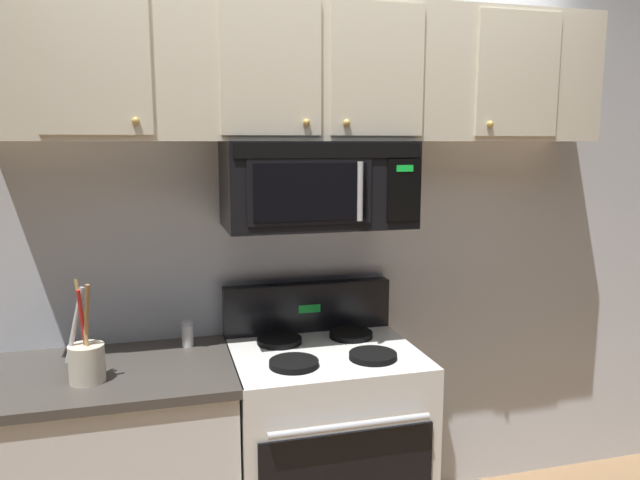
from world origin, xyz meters
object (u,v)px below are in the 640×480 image
(stove_range, at_px, (324,448))
(utensil_crock_cream, at_px, (86,359))
(salt_shaker, at_px, (187,334))
(over_range_microwave, at_px, (317,184))

(stove_range, bearing_deg, utensil_crock_cream, -173.91)
(stove_range, height_order, salt_shaker, stove_range)
(utensil_crock_cream, bearing_deg, salt_shaker, 39.00)
(stove_range, height_order, utensil_crock_cream, utensil_crock_cream)
(utensil_crock_cream, bearing_deg, over_range_microwave, 13.25)
(stove_range, relative_size, utensil_crock_cream, 2.99)
(stove_range, bearing_deg, over_range_microwave, 90.14)
(utensil_crock_cream, relative_size, salt_shaker, 3.50)
(stove_range, distance_m, utensil_crock_cream, 1.05)
(salt_shaker, bearing_deg, stove_range, -20.33)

